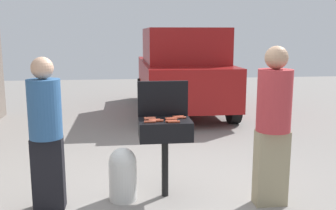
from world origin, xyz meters
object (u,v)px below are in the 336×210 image
object	(u,v)px
hot_dog_1	(150,119)
hot_dog_4	(180,118)
bbq_grill	(165,132)
person_right	(273,121)
hot_dog_2	(171,118)
hot_dog_3	(154,120)
hot_dog_5	(171,121)
person_left	(46,128)
hot_dog_8	(150,122)
propane_tank	(123,173)
parked_minivan	(181,70)
hot_dog_7	(178,117)
hot_dog_6	(150,118)
hot_dog_10	(172,119)
hot_dog_0	(158,121)
hot_dog_9	(174,122)

from	to	relation	value
hot_dog_1	hot_dog_4	xyz separation A→B (m)	(0.36, 0.03, 0.00)
bbq_grill	person_right	world-z (taller)	person_right
hot_dog_1	hot_dog_2	world-z (taller)	same
hot_dog_3	hot_dog_5	size ratio (longest dim) A/B	1.00
hot_dog_4	person_left	xyz separation A→B (m)	(-1.48, -0.21, -0.03)
hot_dog_8	person_left	size ratio (longest dim) A/B	0.08
propane_tank	parked_minivan	bearing A→B (deg)	73.93
person_left	hot_dog_7	bearing A→B (deg)	-5.61
bbq_grill	hot_dog_6	size ratio (longest dim) A/B	7.09
hot_dog_5	person_left	xyz separation A→B (m)	(-1.35, -0.04, -0.03)
person_left	parked_minivan	xyz separation A→B (m)	(2.27, 5.22, 0.13)
hot_dog_1	person_left	bearing A→B (deg)	-170.84
hot_dog_7	hot_dog_10	world-z (taller)	same
hot_dog_7	propane_tank	bearing A→B (deg)	-167.96
hot_dog_6	propane_tank	distance (m)	0.70
hot_dog_10	propane_tank	bearing A→B (deg)	-178.48
hot_dog_10	hot_dog_8	bearing A→B (deg)	-158.87
hot_dog_3	hot_dog_10	bearing A→B (deg)	5.00
bbq_grill	propane_tank	bearing A→B (deg)	-174.36
hot_dog_0	propane_tank	bearing A→B (deg)	173.53
bbq_grill	hot_dog_1	world-z (taller)	hot_dog_1
hot_dog_3	person_right	bearing A→B (deg)	-13.82
hot_dog_0	hot_dog_2	size ratio (longest dim) A/B	1.00
hot_dog_8	hot_dog_3	bearing A→B (deg)	55.18
person_right	hot_dog_1	bearing A→B (deg)	-4.73
hot_dog_10	hot_dog_2	bearing A→B (deg)	95.55
hot_dog_9	hot_dog_3	bearing A→B (deg)	150.75
hot_dog_5	hot_dog_8	bearing A→B (deg)	-179.57
hot_dog_5	hot_dog_1	bearing A→B (deg)	148.31
hot_dog_2	hot_dog_9	distance (m)	0.18
hot_dog_3	hot_dog_9	xyz separation A→B (m)	(0.21, -0.12, 0.00)
hot_dog_5	propane_tank	distance (m)	0.83
bbq_grill	propane_tank	world-z (taller)	bbq_grill
hot_dog_1	hot_dog_0	bearing A→B (deg)	-53.64
hot_dog_2	hot_dog_10	bearing A→B (deg)	-84.45
hot_dog_4	person_left	world-z (taller)	person_left
hot_dog_2	hot_dog_5	bearing A→B (deg)	-94.41
hot_dog_2	hot_dog_8	distance (m)	0.29
hot_dog_9	hot_dog_7	bearing A→B (deg)	72.02
hot_dog_1	propane_tank	distance (m)	0.70
person_left	hot_dog_0	bearing A→B (deg)	-12.13
person_left	hot_dog_8	bearing A→B (deg)	-13.78
hot_dog_6	parked_minivan	xyz separation A→B (m)	(1.15, 4.99, 0.09)
hot_dog_6	propane_tank	xyz separation A→B (m)	(-0.32, -0.11, -0.61)
parked_minivan	person_left	bearing A→B (deg)	66.55
hot_dog_2	hot_dog_3	world-z (taller)	same
bbq_grill	person_left	world-z (taller)	person_left
hot_dog_10	person_right	distance (m)	1.12
hot_dog_0	parked_minivan	xyz separation A→B (m)	(1.07, 5.14, 0.09)
hot_dog_8	hot_dog_7	bearing A→B (deg)	32.82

